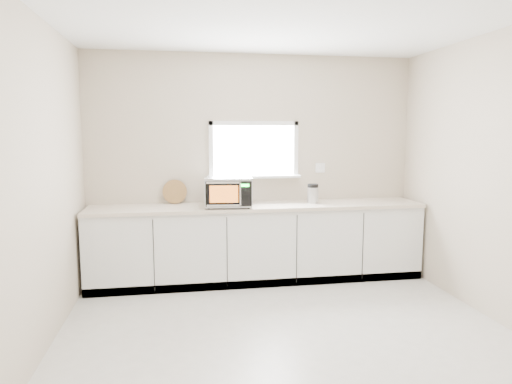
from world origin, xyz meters
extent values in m
plane|color=beige|center=(0.00, 0.00, 0.00)|extent=(4.00, 4.00, 0.00)
cube|color=beige|center=(0.00, 2.00, 1.35)|extent=(4.00, 0.02, 2.70)
cube|color=white|center=(0.00, 1.99, 1.55)|extent=(1.00, 0.02, 0.60)
cube|color=white|center=(0.00, 1.92, 1.23)|extent=(1.12, 0.16, 0.03)
cube|color=white|center=(0.00, 1.97, 1.88)|extent=(1.10, 0.04, 0.05)
cube|color=white|center=(0.00, 1.97, 1.23)|extent=(1.10, 0.04, 0.05)
cube|color=white|center=(-0.53, 1.97, 1.55)|extent=(0.05, 0.04, 0.70)
cube|color=white|center=(0.53, 1.97, 1.55)|extent=(0.05, 0.04, 0.70)
cube|color=white|center=(0.85, 1.99, 1.32)|extent=(0.12, 0.01, 0.12)
cube|color=silver|center=(0.00, 1.70, 0.44)|extent=(3.92, 0.60, 0.88)
cube|color=beige|center=(0.00, 1.69, 0.90)|extent=(3.92, 0.64, 0.04)
cylinder|color=black|center=(-0.59, 1.47, 0.93)|extent=(0.03, 0.03, 0.02)
cylinder|color=black|center=(-0.57, 1.78, 0.93)|extent=(0.03, 0.03, 0.02)
cylinder|color=black|center=(-0.15, 1.43, 0.93)|extent=(0.03, 0.03, 0.02)
cylinder|color=black|center=(-0.12, 1.74, 0.93)|extent=(0.03, 0.03, 0.02)
cube|color=#B5B8BD|center=(-0.36, 1.60, 1.09)|extent=(0.56, 0.45, 0.32)
cube|color=black|center=(-0.38, 1.40, 1.09)|extent=(0.51, 0.06, 0.28)
cube|color=orange|center=(-0.43, 1.40, 1.09)|extent=(0.31, 0.03, 0.19)
cylinder|color=silver|center=(-0.25, 1.36, 1.09)|extent=(0.02, 0.02, 0.25)
cube|color=black|center=(-0.20, 1.38, 1.09)|extent=(0.13, 0.02, 0.27)
cube|color=#19FF33|center=(-0.20, 1.37, 1.19)|extent=(0.09, 0.01, 0.03)
cube|color=silver|center=(-0.36, 1.60, 1.26)|extent=(0.56, 0.45, 0.01)
cube|color=#462C19|center=(-0.19, 1.78, 1.04)|extent=(0.10, 0.20, 0.23)
cube|color=black|center=(-0.22, 1.73, 1.13)|extent=(0.02, 0.04, 0.08)
cube|color=black|center=(-0.19, 1.74, 1.14)|extent=(0.02, 0.04, 0.08)
cube|color=black|center=(-0.16, 1.74, 1.12)|extent=(0.02, 0.04, 0.08)
cube|color=black|center=(-0.20, 1.74, 1.16)|extent=(0.02, 0.04, 0.08)
cube|color=black|center=(-0.17, 1.74, 1.16)|extent=(0.02, 0.04, 0.08)
cylinder|color=olive|center=(-0.96, 1.94, 1.06)|extent=(0.29, 0.07, 0.29)
cylinder|color=#B5B8BD|center=(0.68, 1.71, 1.01)|extent=(0.14, 0.14, 0.19)
cylinder|color=black|center=(0.68, 1.71, 1.13)|extent=(0.13, 0.13, 0.04)
camera|label=1|loc=(-0.91, -3.53, 1.77)|focal=32.00mm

